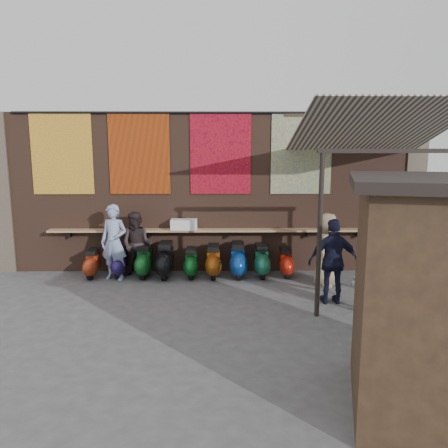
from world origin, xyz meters
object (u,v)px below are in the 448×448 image
Objects in this scene: scooter_stool_4 at (191,263)px; scooter_stool_8 at (286,262)px; scooter_stool_7 at (261,261)px; diner_right at (137,245)px; shelf_box at (184,224)px; shopper_navy at (333,262)px; scooter_stool_0 at (92,264)px; scooter_stool_3 at (165,260)px; scooter_stool_5 at (214,261)px; scooter_stool_1 at (120,263)px; scooter_stool_6 at (238,260)px; shopper_grey at (384,268)px; diner_left at (114,242)px; shopper_tan at (326,249)px; scooter_stool_2 at (144,261)px.

scooter_stool_8 is at bearing 0.84° from scooter_stool_4.
scooter_stool_8 is at bearing 0.85° from scooter_stool_7.
scooter_stool_7 is 0.51× the size of diner_right.
shopper_navy is (3.18, -2.20, -0.38)m from shelf_box.
scooter_stool_0 is at bearing -21.39° from shopper_navy.
scooter_stool_8 reaches higher than scooter_stool_0.
scooter_stool_8 is at bearing 0.68° from scooter_stool_3.
scooter_stool_5 is at bearing -178.61° from scooter_stool_8.
shopper_navy reaches higher than scooter_stool_3.
scooter_stool_5 is (0.74, -0.34, -0.86)m from shelf_box.
scooter_stool_8 is at bearing -0.45° from scooter_stool_1.
scooter_stool_4 is 0.46× the size of diner_right.
scooter_stool_0 is 0.41× the size of shopper_navy.
scooter_stool_3 is at bearing 179.61° from scooter_stool_5.
shopper_grey is at bearing -44.24° from scooter_stool_6.
diner_left is at bearing -177.21° from scooter_stool_8.
scooter_stool_1 is (-1.57, -0.26, -0.92)m from shelf_box.
scooter_stool_5 is at bearing -178.33° from scooter_stool_7.
scooter_stool_8 is (1.18, 0.05, -0.07)m from scooter_stool_6.
scooter_stool_1 is 0.38× the size of shopper_grey.
shopper_tan is (2.58, -0.66, 0.45)m from scooter_stool_5.
scooter_stool_0 is 0.98× the size of scooter_stool_8.
scooter_stool_0 is at bearing -178.68° from scooter_stool_2.
scooter_stool_3 is at bearing 179.65° from scooter_stool_6.
scooter_stool_5 is at bearing -36.88° from shopper_grey.
shelf_box is at bearing 16.72° from scooter_stool_2.
scooter_stool_3 is (-0.44, -0.33, -0.83)m from shelf_box.
scooter_stool_0 is 0.86× the size of scooter_stool_2.
scooter_stool_2 is 1.16m from scooter_stool_4.
scooter_stool_8 is at bearing 76.49° from shopper_tan.
scooter_stool_1 is 0.86× the size of scooter_stool_5.
scooter_stool_6 is (1.77, -0.01, -0.00)m from scooter_stool_3.
shopper_navy reaches higher than scooter_stool_8.
diner_left is (-3.56, -0.19, 0.52)m from scooter_stool_7.
scooter_stool_7 is (2.88, -0.01, -0.00)m from scooter_stool_2.
scooter_stool_4 is (1.16, -0.04, -0.04)m from scooter_stool_2.
scooter_stool_7 is (4.15, 0.02, 0.05)m from scooter_stool_0.
shelf_box is 0.37× the size of shopper_navy.
shelf_box is 0.73× the size of scooter_stool_3.
scooter_stool_2 is at bearing 179.96° from scooter_stool_8.
shopper_tan is at bearing -69.97° from shopper_grey.
shopper_grey is (4.92, -2.60, 0.53)m from scooter_stool_2.
scooter_stool_6 reaches higher than scooter_stool_7.
shelf_box reaches higher than scooter_stool_5.
shopper_tan reaches higher than scooter_stool_8.
shelf_box reaches higher than scooter_stool_4.
scooter_stool_5 is 1.18m from scooter_stool_7.
scooter_stool_3 is (1.13, -0.07, 0.09)m from scooter_stool_1.
shopper_grey is 1.99m from shopper_tan.
scooter_stool_5 is 1.13× the size of scooter_stool_8.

